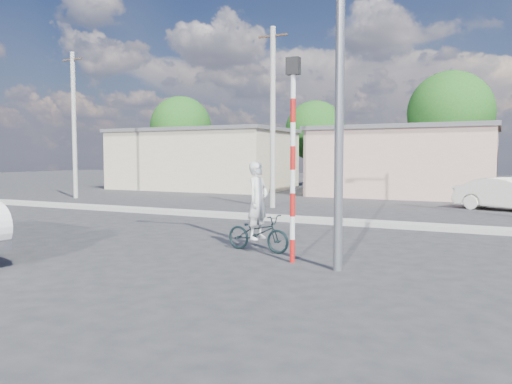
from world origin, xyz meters
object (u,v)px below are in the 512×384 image
at_px(streetlight, 332,19).
at_px(car_cream, 508,194).
at_px(bicycle, 258,233).
at_px(cyclist, 258,213).
at_px(traffic_pole, 293,142).

bearing_deg(streetlight, car_cream, 76.52).
relative_size(bicycle, car_cream, 0.40).
height_order(bicycle, streetlight, streetlight).
bearing_deg(bicycle, streetlight, -110.17).
xyz_separation_m(bicycle, streetlight, (2.16, -1.12, 4.51)).
bearing_deg(cyclist, bicycle, -82.84).
bearing_deg(traffic_pole, streetlight, -17.73).
xyz_separation_m(cyclist, car_cream, (5.52, 12.91, -0.23)).
bearing_deg(bicycle, car_cream, -16.01).
distance_m(bicycle, traffic_pole, 2.60).
relative_size(traffic_pole, streetlight, 0.48).
bearing_deg(traffic_pole, cyclist, 146.26).
distance_m(cyclist, streetlight, 4.71).
bearing_deg(car_cream, streetlight, -173.18).
height_order(car_cream, streetlight, streetlight).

